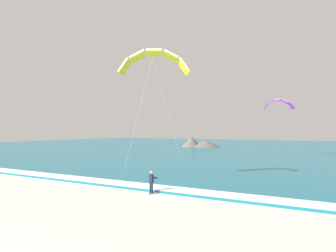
# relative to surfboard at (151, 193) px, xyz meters

# --- Properties ---
(sea) EXTENTS (200.00, 120.00, 0.20)m
(sea) POSITION_rel_surfboard_xyz_m (2.01, 60.43, 0.07)
(sea) COLOR #146075
(sea) RESTS_ON ground
(surf_foam) EXTENTS (200.00, 1.88, 0.04)m
(surf_foam) POSITION_rel_surfboard_xyz_m (2.01, 1.43, 0.19)
(surf_foam) COLOR white
(surf_foam) RESTS_ON sea
(surfboard) EXTENTS (0.88, 1.47, 0.09)m
(surfboard) POSITION_rel_surfboard_xyz_m (0.00, 0.00, 0.00)
(surfboard) COLOR white
(surfboard) RESTS_ON ground
(kitesurfer) EXTENTS (0.64, 0.63, 1.69)m
(kitesurfer) POSITION_rel_surfboard_xyz_m (0.01, 0.02, 0.91)
(kitesurfer) COLOR #191E38
(kitesurfer) RESTS_ON ground
(kite_primary) EXTENTS (6.01, 5.24, 10.71)m
(kite_primary) POSITION_rel_surfboard_xyz_m (-2.04, 3.66, 10.94)
(kite_primary) COLOR yellow
(kite_distant) EXTENTS (5.48, 1.99, 2.00)m
(kite_distant) POSITION_rel_surfboard_xyz_m (3.19, 35.87, 9.37)
(kite_distant) COLOR purple
(headland_left) EXTENTS (10.84, 8.61, 3.15)m
(headland_left) POSITION_rel_surfboard_xyz_m (-20.23, 55.09, 1.21)
(headland_left) COLOR #56514C
(headland_left) RESTS_ON ground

